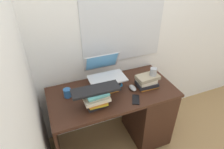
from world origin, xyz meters
TOP-DOWN VIEW (x-y plane):
  - ground_plane at (0.00, 0.00)m, footprint 6.00×6.00m
  - wall_back at (0.00, 0.36)m, footprint 6.00×0.06m
  - wall_left at (-0.74, 0.00)m, footprint 0.05×6.00m
  - desk at (0.32, -0.02)m, footprint 1.26×0.62m
  - book_stack_tall at (-0.03, 0.05)m, footprint 0.25×0.20m
  - book_stack_keyboard_riser at (-0.21, -0.14)m, footprint 0.23×0.20m
  - book_stack_side at (0.35, -0.05)m, footprint 0.23×0.18m
  - laptop at (-0.03, 0.12)m, footprint 0.36×0.31m
  - keyboard at (-0.21, -0.13)m, footprint 0.42×0.15m
  - computer_mouse at (0.20, -0.04)m, footprint 0.06×0.10m
  - mug at (-0.43, 0.09)m, footprint 0.11×0.07m
  - water_bottle at (0.41, -0.06)m, footprint 0.07×0.07m
  - cell_phone at (0.15, -0.20)m, footprint 0.12×0.15m

SIDE VIEW (x-z plane):
  - ground_plane at x=0.00m, z-range 0.00..0.00m
  - desk at x=0.32m, z-range 0.03..0.80m
  - cell_phone at x=0.15m, z-range 0.77..0.78m
  - computer_mouse at x=0.20m, z-range 0.77..0.81m
  - mug at x=-0.43m, z-range 0.77..0.86m
  - book_stack_tall at x=-0.03m, z-range 0.77..0.90m
  - book_stack_side at x=0.35m, z-range 0.77..0.90m
  - book_stack_keyboard_riser at x=-0.21m, z-range 0.78..0.94m
  - water_bottle at x=0.41m, z-range 0.77..0.98m
  - laptop at x=-0.03m, z-range 0.84..1.05m
  - keyboard at x=-0.21m, z-range 0.94..0.96m
  - wall_left at x=-0.74m, z-range 0.00..2.60m
  - wall_back at x=0.00m, z-range 0.00..2.60m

